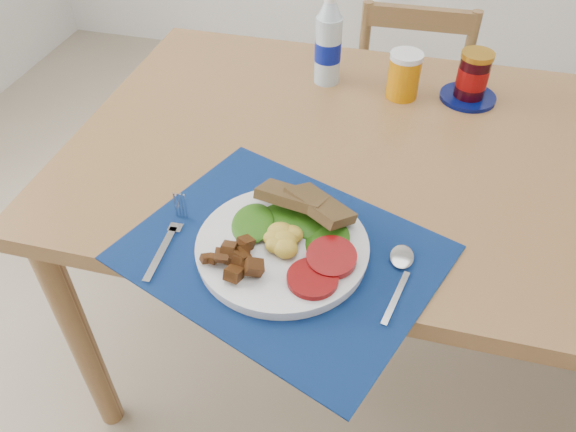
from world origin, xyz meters
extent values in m
plane|color=gray|center=(0.00, 0.00, 0.00)|extent=(4.00, 4.00, 0.00)
cube|color=brown|center=(0.00, 0.20, 0.73)|extent=(1.40, 0.90, 0.04)
cylinder|color=brown|center=(-0.64, -0.19, 0.35)|extent=(0.06, 0.06, 0.71)
cylinder|color=brown|center=(-0.64, 0.59, 0.35)|extent=(0.06, 0.06, 0.71)
cube|color=brown|center=(0.00, 0.97, 0.38)|extent=(0.38, 0.36, 0.04)
cylinder|color=brown|center=(0.15, 1.12, 0.18)|extent=(0.03, 0.03, 0.36)
cylinder|color=brown|center=(-0.16, 1.11, 0.18)|extent=(0.03, 0.03, 0.36)
cylinder|color=brown|center=(0.16, 0.83, 0.18)|extent=(0.03, 0.03, 0.36)
cylinder|color=brown|center=(-0.15, 0.82, 0.18)|extent=(0.03, 0.03, 0.36)
cube|color=brown|center=(0.00, 0.82, 0.78)|extent=(0.33, 0.04, 0.42)
cube|color=black|center=(-0.15, -0.16, 0.75)|extent=(0.63, 0.56, 0.00)
cylinder|color=silver|center=(-0.15, -0.16, 0.76)|extent=(0.30, 0.30, 0.02)
ellipsoid|color=gold|center=(-0.15, -0.16, 0.79)|extent=(0.07, 0.06, 0.03)
cylinder|color=maroon|center=(-0.07, -0.20, 0.78)|extent=(0.09, 0.09, 0.01)
ellipsoid|color=#0F3907|center=(-0.14, -0.11, 0.78)|extent=(0.16, 0.10, 0.01)
cube|color=brown|center=(-0.13, -0.07, 0.81)|extent=(0.14, 0.11, 0.04)
cube|color=#B2B5BA|center=(-0.36, -0.22, 0.76)|extent=(0.02, 0.13, 0.00)
cube|color=#B2B5BA|center=(-0.36, -0.13, 0.76)|extent=(0.03, 0.07, 0.00)
cube|color=#B2B5BA|center=(0.05, -0.21, 0.76)|extent=(0.04, 0.12, 0.00)
ellipsoid|color=#B2B5BA|center=(0.05, -0.12, 0.76)|extent=(0.04, 0.06, 0.01)
cylinder|color=#ADBFCC|center=(-0.20, 0.45, 0.83)|extent=(0.06, 0.06, 0.17)
cylinder|color=navy|center=(-0.20, 0.45, 0.83)|extent=(0.07, 0.07, 0.05)
cone|color=#ADBFCC|center=(-0.20, 0.45, 0.94)|extent=(0.06, 0.06, 0.04)
cylinder|color=#C97505|center=(-0.01, 0.43, 0.80)|extent=(0.08, 0.08, 0.11)
cylinder|color=#040C47|center=(0.15, 0.45, 0.76)|extent=(0.13, 0.13, 0.01)
cylinder|color=black|center=(0.15, 0.45, 0.81)|extent=(0.07, 0.07, 0.10)
cylinder|color=maroon|center=(0.15, 0.45, 0.81)|extent=(0.07, 0.07, 0.05)
cylinder|color=#B27A1D|center=(0.15, 0.45, 0.86)|extent=(0.08, 0.08, 0.01)
camera|label=1|loc=(0.02, -0.81, 1.47)|focal=35.00mm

